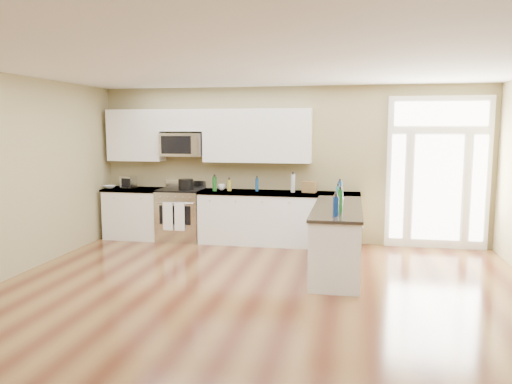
# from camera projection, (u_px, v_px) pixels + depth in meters

# --- Properties ---
(ground) EXTENTS (8.00, 8.00, 0.00)m
(ground) POSITION_uv_depth(u_px,v_px,m) (241.00, 323.00, 5.30)
(ground) COLOR #522717
(room_shell) EXTENTS (8.00, 8.00, 8.00)m
(room_shell) POSITION_uv_depth(u_px,v_px,m) (241.00, 163.00, 5.08)
(room_shell) COLOR #9A8E62
(room_shell) RESTS_ON ground
(back_cabinet_left) EXTENTS (1.10, 0.66, 0.94)m
(back_cabinet_left) POSITION_uv_depth(u_px,v_px,m) (136.00, 215.00, 9.38)
(back_cabinet_left) COLOR white
(back_cabinet_left) RESTS_ON ground
(back_cabinet_right) EXTENTS (2.85, 0.66, 0.94)m
(back_cabinet_right) POSITION_uv_depth(u_px,v_px,m) (278.00, 220.00, 8.86)
(back_cabinet_right) COLOR white
(back_cabinet_right) RESTS_ON ground
(peninsula_cabinet) EXTENTS (0.69, 2.32, 0.94)m
(peninsula_cabinet) POSITION_uv_depth(u_px,v_px,m) (337.00, 241.00, 7.25)
(peninsula_cabinet) COLOR white
(peninsula_cabinet) RESTS_ON ground
(upper_cabinet_left) EXTENTS (1.04, 0.33, 0.95)m
(upper_cabinet_left) POSITION_uv_depth(u_px,v_px,m) (136.00, 135.00, 9.33)
(upper_cabinet_left) COLOR white
(upper_cabinet_left) RESTS_ON room_shell
(upper_cabinet_right) EXTENTS (1.94, 0.33, 0.95)m
(upper_cabinet_right) POSITION_uv_depth(u_px,v_px,m) (257.00, 136.00, 8.89)
(upper_cabinet_right) COLOR white
(upper_cabinet_right) RESTS_ON room_shell
(upper_cabinet_short) EXTENTS (0.82, 0.33, 0.40)m
(upper_cabinet_short) POSITION_uv_depth(u_px,v_px,m) (183.00, 120.00, 9.12)
(upper_cabinet_short) COLOR white
(upper_cabinet_short) RESTS_ON room_shell
(microwave) EXTENTS (0.78, 0.41, 0.42)m
(microwave) POSITION_uv_depth(u_px,v_px,m) (183.00, 145.00, 9.14)
(microwave) COLOR silver
(microwave) RESTS_ON room_shell
(entry_door) EXTENTS (1.70, 0.10, 2.60)m
(entry_door) POSITION_uv_depth(u_px,v_px,m) (438.00, 173.00, 8.50)
(entry_door) COLOR white
(entry_door) RESTS_ON ground
(kitchen_range) EXTENTS (0.79, 0.70, 1.08)m
(kitchen_range) POSITION_uv_depth(u_px,v_px,m) (181.00, 214.00, 9.20)
(kitchen_range) COLOR silver
(kitchen_range) RESTS_ON ground
(stockpot) EXTENTS (0.34, 0.34, 0.21)m
(stockpot) POSITION_uv_depth(u_px,v_px,m) (186.00, 184.00, 9.01)
(stockpot) COLOR black
(stockpot) RESTS_ON kitchen_range
(toaster_oven) EXTENTS (0.30, 0.27, 0.22)m
(toaster_oven) POSITION_uv_depth(u_px,v_px,m) (128.00, 182.00, 9.38)
(toaster_oven) COLOR silver
(toaster_oven) RESTS_ON back_cabinet_left
(cardboard_box) EXTENTS (0.26, 0.21, 0.19)m
(cardboard_box) POSITION_uv_depth(u_px,v_px,m) (309.00, 187.00, 8.74)
(cardboard_box) COLOR brown
(cardboard_box) RESTS_ON back_cabinet_right
(bowl_left) EXTENTS (0.25, 0.25, 0.05)m
(bowl_left) POSITION_uv_depth(u_px,v_px,m) (110.00, 187.00, 9.35)
(bowl_left) COLOR white
(bowl_left) RESTS_ON back_cabinet_left
(bowl_peninsula) EXTENTS (0.16, 0.16, 0.05)m
(bowl_peninsula) POSITION_uv_depth(u_px,v_px,m) (339.00, 199.00, 7.77)
(bowl_peninsula) COLOR white
(bowl_peninsula) RESTS_ON peninsula_cabinet
(cup_counter) EXTENTS (0.17, 0.17, 0.11)m
(cup_counter) POSITION_uv_depth(u_px,v_px,m) (222.00, 187.00, 9.05)
(cup_counter) COLOR white
(cup_counter) RESTS_ON back_cabinet_right
(counter_bottles) EXTENTS (2.34, 2.40, 0.32)m
(counter_bottles) POSITION_uv_depth(u_px,v_px,m) (299.00, 191.00, 7.87)
(counter_bottles) COLOR #19591E
(counter_bottles) RESTS_ON back_cabinet_right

